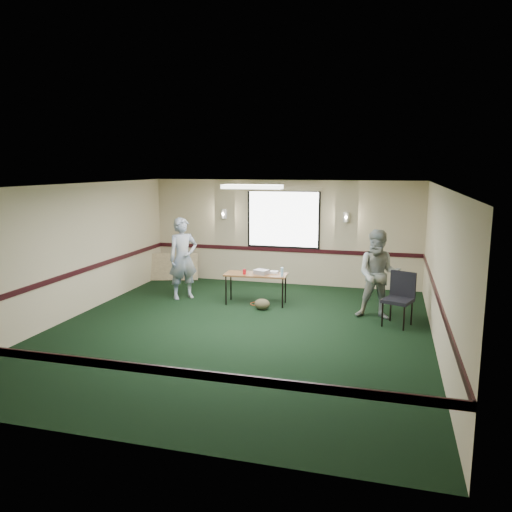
% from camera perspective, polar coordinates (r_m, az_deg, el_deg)
% --- Properties ---
extents(ground, '(8.00, 8.00, 0.00)m').
position_cam_1_polar(ground, '(9.45, -2.10, -8.54)').
color(ground, black).
rests_on(ground, ground).
extents(room_shell, '(8.00, 8.02, 8.00)m').
position_cam_1_polar(room_shell, '(11.09, 1.12, 2.66)').
color(room_shell, '#C9B491').
rests_on(room_shell, ground).
extents(folding_table, '(1.41, 0.64, 0.69)m').
position_cam_1_polar(folding_table, '(11.08, -0.01, -2.29)').
color(folding_table, '#563818').
rests_on(folding_table, ground).
extents(projector, '(0.35, 0.32, 0.10)m').
position_cam_1_polar(projector, '(11.02, 0.62, -1.83)').
color(projector, gray).
rests_on(projector, folding_table).
extents(game_console, '(0.19, 0.15, 0.05)m').
position_cam_1_polar(game_console, '(11.14, 2.10, -1.85)').
color(game_console, silver).
rests_on(game_console, folding_table).
extents(red_cup, '(0.07, 0.07, 0.11)m').
position_cam_1_polar(red_cup, '(11.02, -1.34, -1.80)').
color(red_cup, '#A80B11').
rests_on(red_cup, folding_table).
extents(water_bottle, '(0.06, 0.06, 0.20)m').
position_cam_1_polar(water_bottle, '(10.80, 3.00, -1.83)').
color(water_bottle, '#90C8EC').
rests_on(water_bottle, folding_table).
extents(duffel_bag, '(0.36, 0.28, 0.24)m').
position_cam_1_polar(duffel_bag, '(10.76, 0.71, -5.53)').
color(duffel_bag, '#4E452C').
rests_on(duffel_bag, ground).
extents(cable_coil, '(0.34, 0.34, 0.02)m').
position_cam_1_polar(cable_coil, '(11.20, 0.17, -5.47)').
color(cable_coil, '#D0451A').
rests_on(cable_coil, ground).
extents(folded_table, '(1.41, 0.64, 0.73)m').
position_cam_1_polar(folded_table, '(13.67, -9.65, -1.22)').
color(folded_table, '#A08462').
rests_on(folded_table, ground).
extents(conference_chair, '(0.65, 0.67, 1.03)m').
position_cam_1_polar(conference_chair, '(10.04, 16.13, -4.23)').
color(conference_chair, black).
rests_on(conference_chair, ground).
extents(person_left, '(0.81, 0.80, 1.88)m').
position_cam_1_polar(person_left, '(11.63, -8.34, -0.27)').
color(person_left, '#455F97').
rests_on(person_left, ground).
extents(person_right, '(0.89, 0.71, 1.81)m').
position_cam_1_polar(person_right, '(10.26, 13.83, -2.10)').
color(person_right, '#7596B7').
rests_on(person_right, ground).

